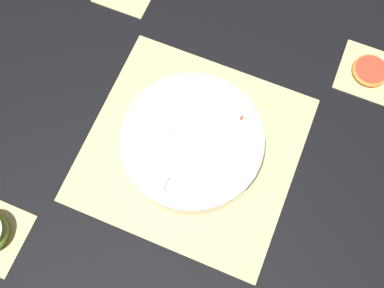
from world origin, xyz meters
TOP-DOWN VIEW (x-y plane):
  - ground_plane at (0.00, 0.00)m, footprint 6.00×6.00m
  - bamboo_mat_center at (0.00, 0.00)m, footprint 0.41×0.42m
  - coaster_mat_far_left at (-0.31, 0.29)m, footprint 0.13×0.13m
  - fruit_salad_bowl at (0.00, -0.00)m, footprint 0.29×0.29m
  - grapefruit_slice at (-0.31, 0.29)m, footprint 0.08×0.08m

SIDE VIEW (x-z plane):
  - ground_plane at x=0.00m, z-range 0.00..0.00m
  - coaster_mat_far_left at x=-0.31m, z-range 0.00..0.01m
  - bamboo_mat_center at x=0.00m, z-range 0.00..0.01m
  - grapefruit_slice at x=-0.31m, z-range 0.01..0.02m
  - fruit_salad_bowl at x=0.00m, z-range 0.01..0.08m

